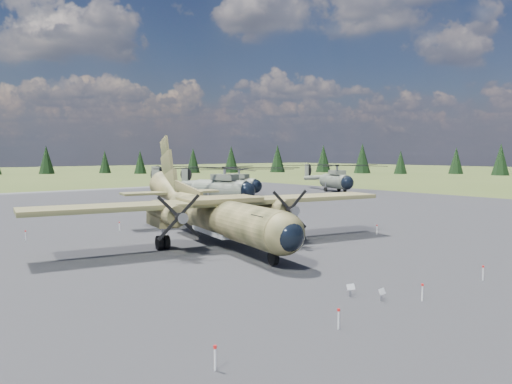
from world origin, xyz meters
TOP-DOWN VIEW (x-y plane):
  - ground at (0.00, 0.00)m, footprint 500.00×500.00m
  - apron at (0.00, 10.00)m, footprint 120.00×120.00m
  - transport_plane at (3.11, 5.40)m, footprint 28.22×25.37m
  - helicopter_near at (21.09, 29.64)m, footprint 26.20×26.44m
  - helicopter_mid at (30.92, 39.09)m, footprint 23.46×23.46m
  - helicopter_far at (50.09, 34.42)m, footprint 24.90×25.10m
  - info_placard_left at (0.45, -12.32)m, footprint 0.42×0.21m
  - info_placard_right at (-0.10, -10.87)m, footprint 0.45×0.29m
  - barrier_fence at (-0.46, -0.08)m, footprint 33.12×29.62m
  - treeline at (5.16, 2.70)m, footprint 321.26×319.21m

SIDE VIEW (x-z plane):
  - ground at x=0.00m, z-range 0.00..0.00m
  - apron at x=0.00m, z-range -0.02..0.02m
  - info_placard_left at x=0.45m, z-range 0.11..0.75m
  - info_placard_right at x=-0.10m, z-range 0.11..0.76m
  - barrier_fence at x=-0.46m, z-range 0.08..0.93m
  - transport_plane at x=3.11m, z-range -1.98..7.33m
  - helicopter_mid at x=30.92m, z-range 0.96..5.56m
  - helicopter_far at x=50.09m, z-range 1.05..6.06m
  - helicopter_near at x=21.09m, z-range 1.09..6.32m
  - treeline at x=5.16m, z-range -0.76..10.19m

